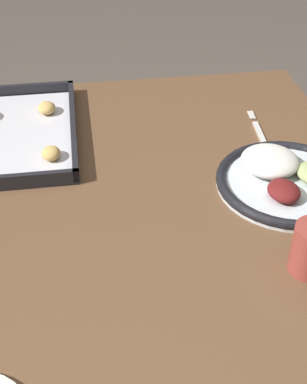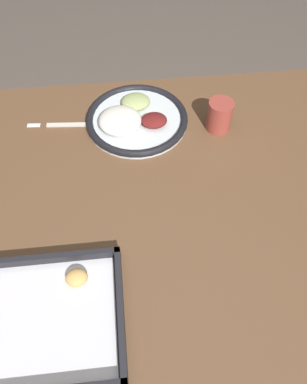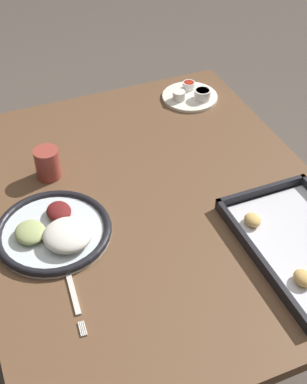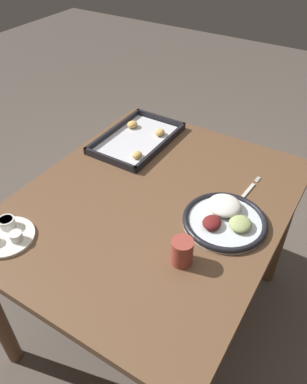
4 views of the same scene
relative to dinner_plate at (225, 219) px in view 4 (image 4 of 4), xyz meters
name	(u,v)px [view 4 (image 4 of 4)]	position (x,y,z in m)	size (l,w,h in m)	color
ground_plane	(153,313)	(-0.03, 0.26, -0.73)	(8.00, 8.00, 0.00)	#564C44
dining_table	(152,221)	(-0.03, 0.26, -0.12)	(1.09, 0.89, 0.72)	brown
dinner_plate	(225,219)	(0.00, 0.00, 0.00)	(0.28, 0.28, 0.05)	silver
fork	(247,192)	(0.18, -0.01, -0.01)	(0.20, 0.03, 0.00)	silver
saucer_plate	(6,234)	(-0.43, 0.56, 0.00)	(0.18, 0.18, 0.04)	white
baking_tray	(138,139)	(0.26, 0.52, 0.00)	(0.40, 0.26, 0.04)	black
drinking_cup	(182,252)	(-0.22, 0.04, 0.03)	(0.07, 0.07, 0.08)	#993D33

